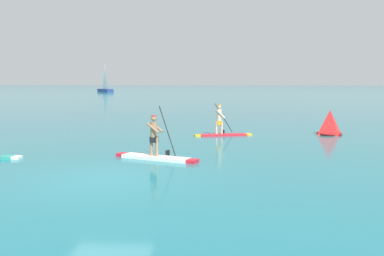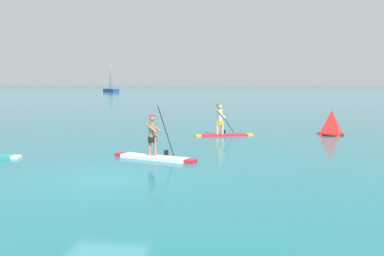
{
  "view_description": "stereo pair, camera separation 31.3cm",
  "coord_description": "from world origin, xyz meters",
  "px_view_note": "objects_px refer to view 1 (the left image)",
  "views": [
    {
      "loc": [
        3.58,
        -12.24,
        2.97
      ],
      "look_at": [
        1.98,
        7.53,
        0.73
      ],
      "focal_mm": 39.99,
      "sensor_mm": 36.0,
      "label": 1
    },
    {
      "loc": [
        3.9,
        -12.22,
        2.97
      ],
      "look_at": [
        1.98,
        7.53,
        0.73
      ],
      "focal_mm": 39.99,
      "sensor_mm": 36.0,
      "label": 2
    }
  ],
  "objects_px": {
    "paddleboarder_far_right": "(222,128)",
    "race_marker_buoy": "(330,124)",
    "sailboat_left_horizon": "(105,89)",
    "paddleboarder_mid_center": "(156,151)"
  },
  "relations": [
    {
      "from": "paddleboarder_far_right",
      "to": "race_marker_buoy",
      "type": "height_order",
      "value": "paddleboarder_far_right"
    },
    {
      "from": "paddleboarder_mid_center",
      "to": "race_marker_buoy",
      "type": "bearing_deg",
      "value": 65.78
    },
    {
      "from": "paddleboarder_mid_center",
      "to": "paddleboarder_far_right",
      "type": "distance_m",
      "value": 7.51
    },
    {
      "from": "race_marker_buoy",
      "to": "paddleboarder_far_right",
      "type": "bearing_deg",
      "value": -171.48
    },
    {
      "from": "paddleboarder_mid_center",
      "to": "sailboat_left_horizon",
      "type": "bearing_deg",
      "value": 128.85
    },
    {
      "from": "paddleboarder_mid_center",
      "to": "paddleboarder_far_right",
      "type": "relative_size",
      "value": 1.07
    },
    {
      "from": "paddleboarder_far_right",
      "to": "race_marker_buoy",
      "type": "xyz_separation_m",
      "value": [
        5.85,
        0.88,
        0.2
      ]
    },
    {
      "from": "paddleboarder_mid_center",
      "to": "paddleboarder_far_right",
      "type": "xyz_separation_m",
      "value": [
        2.39,
        7.12,
        0.09
      ]
    },
    {
      "from": "paddleboarder_far_right",
      "to": "sailboat_left_horizon",
      "type": "distance_m",
      "value": 85.09
    },
    {
      "from": "paddleboarder_mid_center",
      "to": "sailboat_left_horizon",
      "type": "xyz_separation_m",
      "value": [
        -26.96,
        86.98,
        0.51
      ]
    }
  ]
}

